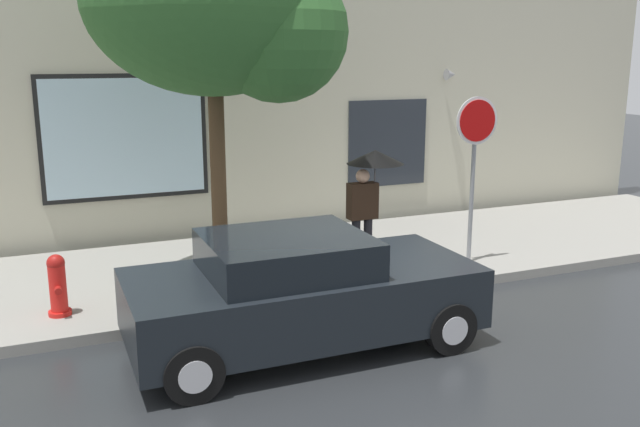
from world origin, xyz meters
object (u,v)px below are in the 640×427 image
fire_hydrant (58,285)px  stop_sign (475,147)px  pedestrian_with_umbrella (371,177)px  street_tree (226,6)px  parked_car (300,292)px

fire_hydrant → stop_sign: size_ratio=0.30×
fire_hydrant → pedestrian_with_umbrella: 4.86m
pedestrian_with_umbrella → stop_sign: bearing=-14.5°
fire_hydrant → street_tree: 4.41m
parked_car → pedestrian_with_umbrella: size_ratio=2.21×
parked_car → fire_hydrant: 3.27m
fire_hydrant → pedestrian_with_umbrella: size_ratio=0.44×
parked_car → fire_hydrant: (-2.70, 1.84, -0.15)m
parked_car → stop_sign: (3.67, 1.75, 1.36)m
parked_car → street_tree: size_ratio=0.77×
stop_sign → street_tree: bearing=171.8°
fire_hydrant → street_tree: size_ratio=0.15×
parked_car → pedestrian_with_umbrella: 3.11m
pedestrian_with_umbrella → fire_hydrant: bearing=-176.0°
fire_hydrant → pedestrian_with_umbrella: (4.73, 0.33, 1.07)m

